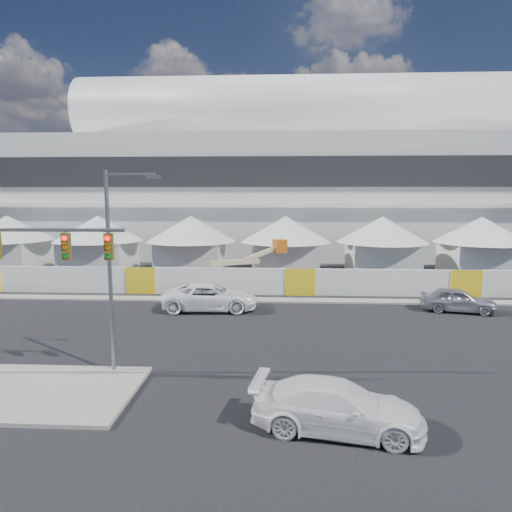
# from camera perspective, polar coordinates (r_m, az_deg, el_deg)

# --- Properties ---
(ground) EXTENTS (160.00, 160.00, 0.00)m
(ground) POSITION_cam_1_polar(r_m,az_deg,el_deg) (20.81, -9.78, -13.45)
(ground) COLOR black
(ground) RESTS_ON ground
(median_island) EXTENTS (10.00, 5.00, 0.15)m
(median_island) POSITION_cam_1_polar(r_m,az_deg,el_deg) (20.41, -29.02, -14.56)
(median_island) COLOR gray
(median_island) RESTS_ON ground
(far_curb) EXTENTS (80.00, 1.20, 0.12)m
(far_curb) POSITION_cam_1_polar(r_m,az_deg,el_deg) (35.83, 28.79, -5.16)
(far_curb) COLOR gray
(far_curb) RESTS_ON ground
(stadium) EXTENTS (80.00, 24.80, 21.98)m
(stadium) POSITION_cam_1_polar(r_m,az_deg,el_deg) (60.58, 7.13, 9.59)
(stadium) COLOR silver
(stadium) RESTS_ON ground
(tent_row) EXTENTS (53.40, 8.40, 5.40)m
(tent_row) POSITION_cam_1_polar(r_m,az_deg,el_deg) (43.30, -2.24, 2.03)
(tent_row) COLOR silver
(tent_row) RESTS_ON ground
(hoarding_fence) EXTENTS (70.00, 0.25, 2.00)m
(hoarding_fence) POSITION_cam_1_polar(r_m,az_deg,el_deg) (34.06, 5.58, -3.24)
(hoarding_fence) COLOR white
(hoarding_fence) RESTS_ON ground
(sedan_silver) EXTENTS (2.76, 4.81, 1.54)m
(sedan_silver) POSITION_cam_1_polar(r_m,az_deg,el_deg) (31.97, 23.88, -5.03)
(sedan_silver) COLOR #AEAFB3
(sedan_silver) RESTS_ON ground
(pickup_curb) EXTENTS (3.17, 6.31, 1.71)m
(pickup_curb) POSITION_cam_1_polar(r_m,az_deg,el_deg) (29.83, -5.74, -5.11)
(pickup_curb) COLOR white
(pickup_curb) RESTS_ON ground
(pickup_near) EXTENTS (3.07, 5.73, 1.58)m
(pickup_near) POSITION_cam_1_polar(r_m,az_deg,el_deg) (15.48, 10.12, -18.02)
(pickup_near) COLOR white
(pickup_near) RESTS_ON ground
(lot_car_a) EXTENTS (1.60, 4.44, 1.46)m
(lot_car_a) POSITION_cam_1_polar(r_m,az_deg,el_deg) (38.37, 17.68, -2.74)
(lot_car_a) COLOR white
(lot_car_a) RESTS_ON ground
(streetlight_median) EXTENTS (2.30, 0.23, 8.30)m
(streetlight_median) POSITION_cam_1_polar(r_m,az_deg,el_deg) (19.48, -17.27, -0.19)
(streetlight_median) COLOR slate
(streetlight_median) RESTS_ON median_island
(boom_lift) EXTENTS (7.77, 3.03, 3.80)m
(boom_lift) POSITION_cam_1_polar(r_m,az_deg,el_deg) (35.90, -3.36, -2.61)
(boom_lift) COLOR #CB6113
(boom_lift) RESTS_ON ground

